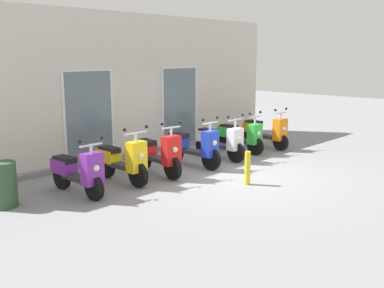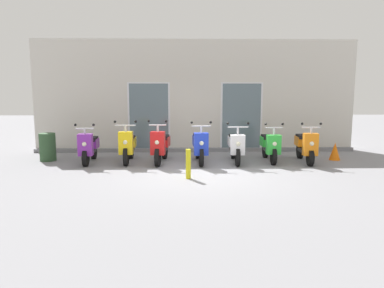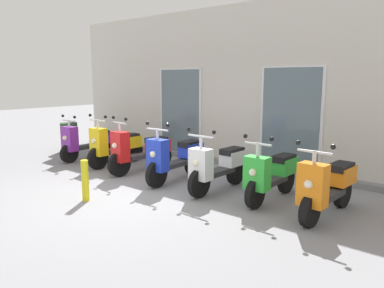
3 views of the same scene
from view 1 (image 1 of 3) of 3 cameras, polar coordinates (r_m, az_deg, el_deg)
The scene contains 12 objects.
ground_plane at distance 10.08m, azimuth 4.88°, elevation -3.99°, with size 40.00×40.00×0.00m, color gray.
storefront_facade at distance 12.07m, azimuth -7.35°, elevation 7.11°, with size 10.67×0.50×3.69m.
scooter_purple at distance 8.87m, azimuth -14.31°, elevation -3.42°, with size 0.55×1.54×1.17m.
scooter_yellow at distance 9.51m, azimuth -8.85°, elevation -2.07°, with size 0.63×1.59×1.25m.
scooter_red at distance 10.03m, azimuth -4.32°, elevation -1.21°, with size 0.57×1.65×1.26m.
scooter_blue at distance 10.74m, azimuth 0.16°, elevation -0.29°, with size 0.58×1.68×1.24m.
scooter_white at distance 11.53m, azimuth 3.55°, elevation 0.39°, with size 0.62×1.62×1.20m.
scooter_green at distance 12.39m, azimuth 6.12°, elevation 1.05°, with size 0.54×1.55×1.17m.
scooter_orange at distance 13.09m, azimuth 9.34°, elevation 1.57°, with size 0.57×1.59×1.19m.
traffic_cone at distance 14.12m, azimuth 10.54°, elevation 1.36°, with size 0.32×0.32×0.52m, color orange.
curb_bollard at distance 9.35m, azimuth 7.05°, elevation -3.04°, with size 0.12×0.12×0.70m, color yellow.
trash_bin at distance 8.59m, azimuth -22.81°, elevation -4.78°, with size 0.46×0.46×0.81m, color #2D4C2D.
Camera 1 is at (-7.64, -6.02, 2.66)m, focal length 42.06 mm.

